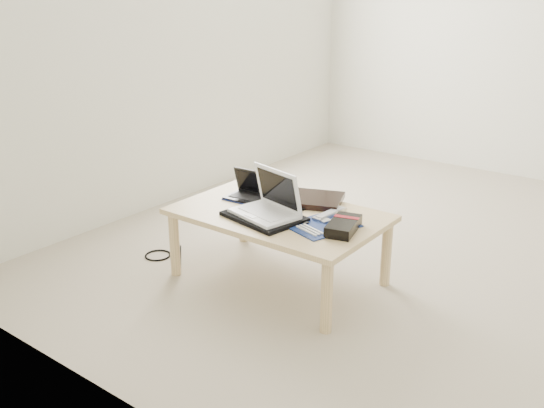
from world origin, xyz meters
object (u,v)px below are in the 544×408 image
Objects in this scene: netbook at (249,193)px; gpu_box at (343,226)px; coffee_table at (279,220)px; white_laptop at (269,205)px.

gpu_box is at bearing -7.58° from netbook.
coffee_table is 0.15m from white_laptop.
white_laptop is (0.27, -0.17, 0.03)m from netbook.
white_laptop reaches higher than coffee_table.
netbook is at bearing 164.98° from coffee_table.
gpu_box reaches higher than coffee_table.
gpu_box is at bearing 10.60° from white_laptop.
netbook reaches higher than gpu_box.
coffee_table is 2.90× the size of white_laptop.
coffee_table is 0.42m from gpu_box.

